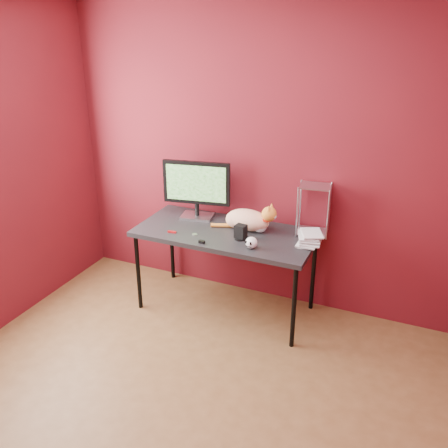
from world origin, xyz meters
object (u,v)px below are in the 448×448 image
at_px(desk, 226,237).
at_px(monitor, 197,187).
at_px(speaker, 241,233).
at_px(cat, 248,220).
at_px(skull_mug, 251,243).
at_px(book_stack, 304,179).

relative_size(desk, monitor, 2.54).
bearing_deg(speaker, cat, 100.92).
height_order(desk, monitor, monitor).
bearing_deg(speaker, skull_mug, -34.16).
height_order(monitor, cat, monitor).
bearing_deg(speaker, monitor, 160.89).
height_order(desk, cat, cat).
relative_size(monitor, speaker, 4.90).
bearing_deg(skull_mug, speaker, 152.43).
distance_m(desk, skull_mug, 0.39).
distance_m(skull_mug, speaker, 0.19).
xyz_separation_m(desk, skull_mug, (0.31, -0.22, 0.10)).
bearing_deg(book_stack, cat, 171.61).
bearing_deg(monitor, desk, -37.36).
distance_m(speaker, book_stack, 0.67).
xyz_separation_m(monitor, skull_mug, (0.67, -0.40, -0.24)).
xyz_separation_m(skull_mug, book_stack, (0.32, 0.25, 0.48)).
xyz_separation_m(desk, speaker, (0.17, -0.09, 0.11)).
height_order(monitor, speaker, monitor).
distance_m(monitor, skull_mug, 0.81).
bearing_deg(desk, monitor, 153.31).
height_order(desk, book_stack, book_stack).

